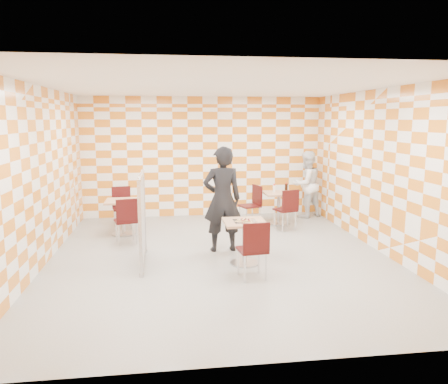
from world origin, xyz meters
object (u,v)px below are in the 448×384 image
main_table (245,235)px  chair_empty_near (126,217)px  chair_main_front (254,246)px  soda_bottle (286,188)px  second_table (279,203)px  sport_bottle (274,188)px  chair_second_side (253,202)px  empty_table (123,211)px  chair_empty_far (122,204)px  chair_second_front (288,206)px  man_dark (222,199)px  man_white (306,184)px  partition (142,219)px

main_table → chair_empty_near: chair_empty_near is taller
chair_main_front → soda_bottle: (1.48, 3.53, 0.31)m
second_table → sport_bottle: 0.35m
second_table → chair_second_side: (-0.61, 0.01, 0.04)m
chair_main_front → empty_table: bearing=126.7°
chair_empty_far → sport_bottle: bearing=-1.7°
second_table → chair_main_front: (-1.31, -3.52, 0.04)m
chair_second_front → man_dark: man_dark is taller
chair_empty_near → chair_empty_far: bearing=98.9°
empty_table → chair_empty_far: (-0.08, 0.68, 0.04)m
man_white → chair_empty_near: bearing=0.4°
chair_empty_near → sport_bottle: bearing=22.0°
chair_second_front → soda_bottle: (0.14, 0.65, 0.31)m
empty_table → second_table: bearing=8.2°
partition → soda_bottle: 4.08m
second_table → main_table: bearing=-115.5°
second_table → chair_empty_near: chair_empty_near is taller
second_table → sport_bottle: (-0.11, 0.06, 0.33)m
man_white → man_dark: bearing=22.7°
man_white → soda_bottle: bearing=18.7°
main_table → sport_bottle: bearing=66.8°
chair_empty_near → chair_main_front: bearing=-47.0°
partition → sport_bottle: partition is taller
chair_second_side → man_dark: (-0.98, -1.94, 0.44)m
chair_second_front → man_white: (0.83, 1.28, 0.29)m
empty_table → partition: bearing=-75.5°
chair_second_front → chair_second_side: size_ratio=1.00×
empty_table → soda_bottle: bearing=8.0°
chair_second_front → man_dark: (-1.62, -1.29, 0.44)m
chair_main_front → second_table: bearing=69.6°
main_table → chair_empty_far: size_ratio=0.81×
soda_bottle → man_dark: bearing=-132.3°
chair_empty_far → sport_bottle: size_ratio=4.62×
empty_table → chair_second_front: chair_second_front is taller
chair_main_front → soda_bottle: 3.84m
sport_bottle → empty_table: bearing=-170.5°
partition → chair_empty_near: bearing=106.8°
chair_main_front → soda_bottle: soda_bottle is taller
chair_second_front → partition: size_ratio=0.60×
chair_second_side → chair_main_front: bearing=-101.1°
second_table → man_dark: man_dark is taller
man_white → sport_bottle: 1.13m
empty_table → partition: partition is taller
chair_empty_far → man_white: man_white is taller
chair_main_front → sport_bottle: (1.20, 3.58, 0.29)m
chair_second_side → man_dark: 2.22m
man_dark → chair_second_front: bearing=-145.4°
partition → man_dark: man_dark is taller
sport_bottle → soda_bottle: (0.28, -0.05, 0.01)m
chair_second_side → man_white: bearing=22.9°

